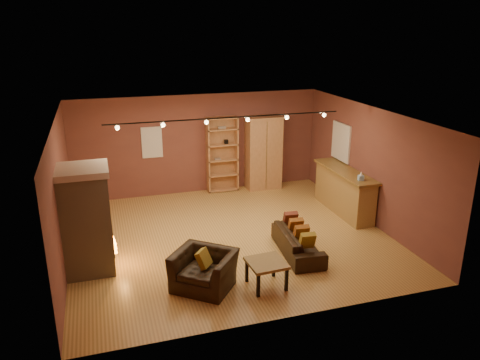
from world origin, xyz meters
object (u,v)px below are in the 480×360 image
object	(u,v)px
armoire	(263,152)
bar_counter	(344,191)
bookcase	(222,153)
fireplace	(87,220)
armchair	(204,264)
coffee_table	(266,265)
loveseat	(298,238)

from	to	relation	value
armoire	bar_counter	distance (m)	2.78
bookcase	fireplace	bearing A→B (deg)	-134.63
armchair	fireplace	bearing A→B (deg)	-174.69
armchair	coffee_table	world-z (taller)	armchair
armchair	coffee_table	distance (m)	1.15
loveseat	armoire	bearing A→B (deg)	-4.58
fireplace	bookcase	distance (m)	5.25
bookcase	loveseat	xyz separation A→B (m)	(0.49, -4.32, -0.75)
loveseat	armchair	bearing A→B (deg)	113.49
armoire	armchair	bearing A→B (deg)	-120.84
armchair	bookcase	bearing A→B (deg)	109.97
armchair	armoire	bearing A→B (deg)	97.81
fireplace	bookcase	world-z (taller)	bookcase
loveseat	armchair	size ratio (longest dim) A/B	1.40
armoire	armchair	xyz separation A→B (m)	(-2.92, -4.88, -0.61)
fireplace	coffee_table	xyz separation A→B (m)	(3.09, -1.62, -0.63)
armoire	coffee_table	world-z (taller)	armoire
fireplace	armchair	xyz separation A→B (m)	(1.98, -1.30, -0.59)
armoire	coffee_table	xyz separation A→B (m)	(-1.81, -5.20, -0.64)
armoire	bar_counter	size ratio (longest dim) A/B	0.92
fireplace	bar_counter	bearing A→B (deg)	10.90
fireplace	armoire	size ratio (longest dim) A/B	0.99
fireplace	loveseat	world-z (taller)	fireplace
bookcase	armchair	size ratio (longest dim) A/B	1.71
loveseat	coffee_table	xyz separation A→B (m)	(-1.09, -1.04, 0.08)
armoire	coffee_table	distance (m)	5.54
bookcase	armoire	distance (m)	1.22
fireplace	coffee_table	size ratio (longest dim) A/B	2.99
armoire	coffee_table	size ratio (longest dim) A/B	3.02
bar_counter	loveseat	size ratio (longest dim) A/B	1.32
fireplace	armoire	xyz separation A→B (m)	(4.90, 3.58, 0.01)
loveseat	armchair	world-z (taller)	armchair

